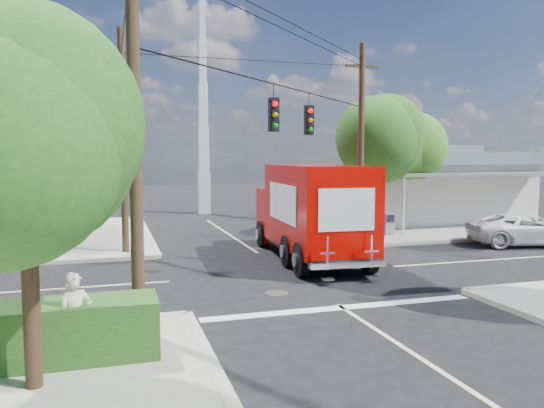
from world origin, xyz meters
name	(u,v)px	position (x,y,z in m)	size (l,w,h in m)	color
ground	(289,273)	(0.00, 0.00, 0.00)	(120.00, 120.00, 0.00)	black
sidewalk_ne	(403,223)	(10.88, 10.88, 0.07)	(14.12, 14.12, 0.14)	#9B968C
road_markings	(304,283)	(0.00, -1.47, 0.01)	(32.00, 32.00, 0.01)	beige
building_ne	(418,184)	(12.50, 11.97, 2.32)	(11.80, 10.20, 4.50)	silver
radio_tower	(203,133)	(0.50, 20.00, 5.64)	(0.80, 0.80, 17.00)	silver
tree_sw_front	(25,131)	(-6.99, -7.54, 4.33)	(3.88, 3.78, 6.03)	#422D1C
tree_ne_front	(384,140)	(7.21, 6.76, 4.77)	(4.21, 4.14, 6.66)	#422D1C
tree_ne_back	(406,153)	(9.81, 8.96, 4.19)	(3.77, 3.66, 5.82)	#422D1C
palm_nw_front	(66,131)	(-7.50, 7.50, 5.04)	(3.01, 3.08, 5.59)	#422D1C
palm_nw_back	(20,141)	(-9.50, 9.00, 4.67)	(3.01, 3.08, 5.19)	#422D1C
utility_poles	(232,136)	(-1.58, 1.60, 4.67)	(12.00, 10.68, 9.00)	#473321
picket_fence	(2,325)	(-7.80, -5.60, 0.68)	(5.94, 0.06, 1.00)	silver
vending_boxes	(375,224)	(6.50, 6.20, 0.69)	(1.90, 0.50, 1.10)	red
delivery_truck	(310,212)	(1.59, 2.17, 1.85)	(3.17, 8.56, 3.64)	black
parked_car	(528,229)	(12.13, 2.40, 0.71)	(2.37, 5.13, 1.43)	silver
pedestrian	(75,319)	(-6.39, -6.71, 0.99)	(0.62, 0.41, 1.71)	beige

